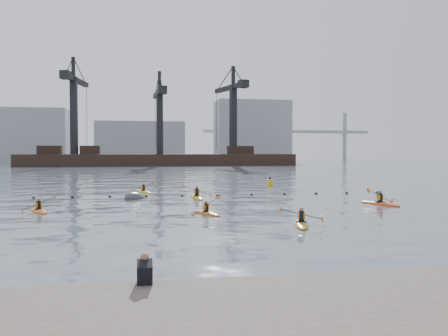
{
  "coord_description": "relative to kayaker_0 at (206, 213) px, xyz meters",
  "views": [
    {
      "loc": [
        -5.64,
        -17.59,
        3.79
      ],
      "look_at": [
        -0.6,
        10.26,
        2.8
      ],
      "focal_mm": 38.0,
      "sensor_mm": 36.0,
      "label": 1
    }
  ],
  "objects": [
    {
      "name": "barge_pier",
      "position": [
        1.4,
        99.33,
        1.8
      ],
      "size": [
        72.0,
        19.3,
        29.5
      ],
      "color": "black",
      "rests_on": "ground"
    },
    {
      "name": "kayaker_5",
      "position": [
        -3.57,
        16.03,
        0.01
      ],
      "size": [
        2.05,
        3.15,
        1.13
      ],
      "rotation": [
        0.0,
        0.0,
        0.37
      ],
      "color": "yellow",
      "rests_on": "ground"
    },
    {
      "name": "kayaker_1",
      "position": [
        4.21,
        -5.16,
        0.01
      ],
      "size": [
        2.2,
        3.37,
        1.11
      ],
      "rotation": [
        0.0,
        0.0,
        -0.28
      ],
      "color": "#C18416",
      "rests_on": "ground"
    },
    {
      "name": "kayaker_4",
      "position": [
        12.92,
        2.84,
        0.02
      ],
      "size": [
        2.45,
        3.67,
        1.41
      ],
      "rotation": [
        0.0,
        0.0,
        3.45
      ],
      "color": "#D64A14",
      "rests_on": "ground"
    },
    {
      "name": "mooring_buoy",
      "position": [
        -4.32,
        10.29,
        -0.09
      ],
      "size": [
        2.4,
        2.49,
        1.44
      ],
      "primitive_type": "ellipsoid",
      "rotation": [
        0.0,
        0.21,
        0.85
      ],
      "color": "#3C3F41",
      "rests_on": "ground"
    },
    {
      "name": "nav_buoy",
      "position": [
        10.11,
        21.59,
        0.29
      ],
      "size": [
        0.68,
        0.68,
        1.24
      ],
      "color": "gold",
      "rests_on": "ground"
    },
    {
      "name": "ground",
      "position": [
        1.63,
        -10.67,
        -0.09
      ],
      "size": [
        400.0,
        400.0,
        0.0
      ],
      "primitive_type": "plane",
      "color": "#36424E",
      "rests_on": "ground"
    },
    {
      "name": "kayaker_3",
      "position": [
        0.62,
        9.69,
        0.02
      ],
      "size": [
        2.5,
        3.67,
        1.33
      ],
      "rotation": [
        0.0,
        0.0,
        0.07
      ],
      "color": "gold",
      "rests_on": "ground"
    },
    {
      "name": "kayaker_2",
      "position": [
        -10.19,
        2.93,
        0.01
      ],
      "size": [
        2.0,
        3.08,
        1.16
      ],
      "rotation": [
        0.0,
        0.0,
        0.44
      ],
      "color": "orange",
      "rests_on": "ground"
    },
    {
      "name": "skyline",
      "position": [
        3.86,
        139.6,
        9.16
      ],
      "size": [
        141.0,
        28.0,
        22.0
      ],
      "color": "gray",
      "rests_on": "ground"
    },
    {
      "name": "float_line",
      "position": [
        1.13,
        11.86,
        -0.06
      ],
      "size": [
        33.24,
        0.73,
        0.24
      ],
      "color": "black",
      "rests_on": "ground"
    },
    {
      "name": "kayaker_0",
      "position": [
        0.0,
        0.0,
        0.0
      ],
      "size": [
        1.94,
        2.92,
        1.22
      ],
      "rotation": [
        0.0,
        0.0,
        0.41
      ],
      "color": "#CA6A13",
      "rests_on": "ground"
    }
  ]
}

